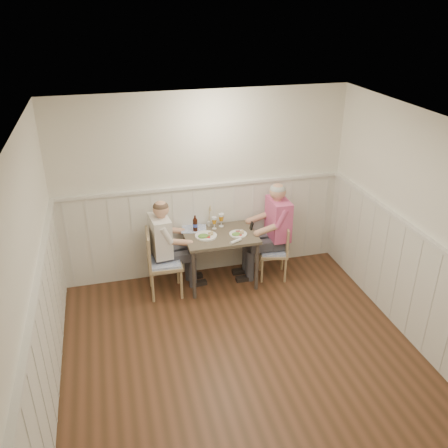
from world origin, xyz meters
name	(u,v)px	position (x,y,z in m)	size (l,w,h in m)	color
ground_plane	(250,374)	(0.00, 0.00, 0.00)	(4.50, 4.50, 0.00)	#462C19
room_shell	(254,250)	(0.00, 0.00, 1.52)	(4.04, 4.54, 2.60)	white
wainscot	(234,285)	(0.00, 0.69, 0.69)	(4.00, 4.49, 1.34)	white
dining_table	(220,241)	(0.13, 1.84, 0.65)	(0.96, 0.70, 0.75)	#4C4338
chair_right	(277,249)	(0.94, 1.79, 0.44)	(0.46, 0.46, 0.81)	tan
chair_left	(160,261)	(-0.70, 1.77, 0.50)	(0.46, 0.46, 0.93)	tan
man_in_pink	(274,237)	(0.93, 1.88, 0.59)	(0.65, 0.45, 1.41)	#3F3F47
diner_cream	(164,252)	(-0.63, 1.88, 0.56)	(0.64, 0.45, 1.33)	#3F3F47
plate_man	(238,233)	(0.36, 1.77, 0.77)	(0.24, 0.24, 0.06)	white
plate_diner	(205,235)	(-0.08, 1.82, 0.77)	(0.29, 0.29, 0.07)	white
beer_glass_a	(221,218)	(0.21, 2.08, 0.88)	(0.08, 0.08, 0.19)	silver
beer_glass_b	(214,221)	(0.10, 2.03, 0.87)	(0.07, 0.07, 0.17)	silver
beer_bottle	(195,224)	(-0.17, 2.02, 0.85)	(0.07, 0.07, 0.23)	black
rolled_napkin	(236,241)	(0.27, 1.57, 0.77)	(0.17, 0.12, 0.04)	white
grass_vase	(209,216)	(0.04, 2.13, 0.90)	(0.04, 0.04, 0.33)	silver
gingham_mat	(194,229)	(-0.18, 2.09, 0.75)	(0.39, 0.34, 0.01)	#526CB4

